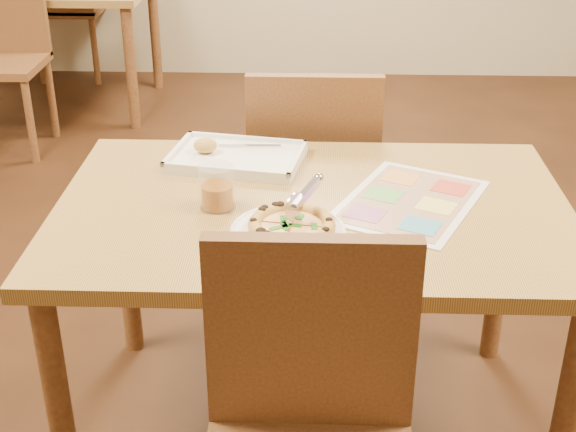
{
  "coord_description": "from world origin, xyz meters",
  "views": [
    {
      "loc": [
        -0.0,
        -1.82,
        1.61
      ],
      "look_at": [
        -0.06,
        -0.17,
        0.77
      ],
      "focal_mm": 50.0,
      "sensor_mm": 36.0,
      "label": 1
    }
  ],
  "objects_px": {
    "plate": "(288,232)",
    "glass_tumbler": "(217,190)",
    "bg_chair_near": "(3,38)",
    "chair_near": "(310,411)",
    "dining_table": "(312,234)",
    "menu": "(409,201)",
    "chair_far": "(313,166)",
    "appetizer_tray": "(234,157)",
    "pizza_cutter": "(303,197)",
    "pizza": "(292,226)"
  },
  "relations": [
    {
      "from": "pizza_cutter",
      "to": "menu",
      "type": "xyz_separation_m",
      "value": [
        0.27,
        0.14,
        -0.07
      ]
    },
    {
      "from": "chair_near",
      "to": "appetizer_tray",
      "type": "relative_size",
      "value": 1.18
    },
    {
      "from": "bg_chair_near",
      "to": "plate",
      "type": "distance_m",
      "value": 2.83
    },
    {
      "from": "plate",
      "to": "appetizer_tray",
      "type": "bearing_deg",
      "value": 111.14
    },
    {
      "from": "dining_table",
      "to": "bg_chair_near",
      "type": "xyz_separation_m",
      "value": [
        -1.6,
        2.2,
        -0.07
      ]
    },
    {
      "from": "dining_table",
      "to": "menu",
      "type": "height_order",
      "value": "menu"
    },
    {
      "from": "chair_far",
      "to": "plate",
      "type": "xyz_separation_m",
      "value": [
        -0.06,
        -0.77,
        0.16
      ]
    },
    {
      "from": "dining_table",
      "to": "plate",
      "type": "bearing_deg",
      "value": -108.96
    },
    {
      "from": "pizza",
      "to": "pizza_cutter",
      "type": "relative_size",
      "value": 1.71
    },
    {
      "from": "pizza",
      "to": "menu",
      "type": "distance_m",
      "value": 0.35
    },
    {
      "from": "appetizer_tray",
      "to": "glass_tumbler",
      "type": "relative_size",
      "value": 3.6
    },
    {
      "from": "plate",
      "to": "pizza",
      "type": "distance_m",
      "value": 0.02
    },
    {
      "from": "dining_table",
      "to": "chair_near",
      "type": "height_order",
      "value": "chair_near"
    },
    {
      "from": "dining_table",
      "to": "appetizer_tray",
      "type": "xyz_separation_m",
      "value": [
        -0.22,
        0.27,
        0.1
      ]
    },
    {
      "from": "menu",
      "to": "dining_table",
      "type": "bearing_deg",
      "value": -175.11
    },
    {
      "from": "pizza_cutter",
      "to": "appetizer_tray",
      "type": "xyz_separation_m",
      "value": [
        -0.2,
        0.39,
        -0.06
      ]
    },
    {
      "from": "chair_near",
      "to": "pizza_cutter",
      "type": "xyz_separation_m",
      "value": [
        -0.02,
        0.48,
        0.23
      ]
    },
    {
      "from": "chair_near",
      "to": "bg_chair_near",
      "type": "relative_size",
      "value": 1.0
    },
    {
      "from": "pizza",
      "to": "appetizer_tray",
      "type": "xyz_separation_m",
      "value": [
        -0.18,
        0.43,
        -0.01
      ]
    },
    {
      "from": "plate",
      "to": "pizza",
      "type": "height_order",
      "value": "pizza"
    },
    {
      "from": "bg_chair_near",
      "to": "appetizer_tray",
      "type": "distance_m",
      "value": 2.38
    },
    {
      "from": "pizza_cutter",
      "to": "glass_tumbler",
      "type": "bearing_deg",
      "value": 100.49
    },
    {
      "from": "bg_chair_near",
      "to": "chair_near",
      "type": "bearing_deg",
      "value": -60.26
    },
    {
      "from": "pizza",
      "to": "glass_tumbler",
      "type": "bearing_deg",
      "value": 143.09
    },
    {
      "from": "dining_table",
      "to": "chair_far",
      "type": "distance_m",
      "value": 0.61
    },
    {
      "from": "chair_near",
      "to": "bg_chair_near",
      "type": "bearing_deg",
      "value": 119.74
    },
    {
      "from": "dining_table",
      "to": "bg_chair_near",
      "type": "distance_m",
      "value": 2.72
    },
    {
      "from": "chair_far",
      "to": "glass_tumbler",
      "type": "xyz_separation_m",
      "value": [
        -0.24,
        -0.63,
        0.2
      ]
    },
    {
      "from": "bg_chair_near",
      "to": "glass_tumbler",
      "type": "distance_m",
      "value": 2.62
    },
    {
      "from": "chair_far",
      "to": "chair_near",
      "type": "bearing_deg",
      "value": 90.0
    },
    {
      "from": "pizza_cutter",
      "to": "chair_far",
      "type": "bearing_deg",
      "value": 32.45
    },
    {
      "from": "bg_chair_near",
      "to": "appetizer_tray",
      "type": "bearing_deg",
      "value": -54.56
    },
    {
      "from": "plate",
      "to": "menu",
      "type": "bearing_deg",
      "value": 31.9
    },
    {
      "from": "chair_near",
      "to": "plate",
      "type": "bearing_deg",
      "value": 97.53
    },
    {
      "from": "pizza_cutter",
      "to": "bg_chair_near",
      "type": "bearing_deg",
      "value": 68.53
    },
    {
      "from": "dining_table",
      "to": "chair_far",
      "type": "xyz_separation_m",
      "value": [
        -0.0,
        0.6,
        -0.07
      ]
    },
    {
      "from": "chair_near",
      "to": "bg_chair_near",
      "type": "height_order",
      "value": "same"
    },
    {
      "from": "pizza",
      "to": "chair_far",
      "type": "bearing_deg",
      "value": 86.4
    },
    {
      "from": "dining_table",
      "to": "menu",
      "type": "relative_size",
      "value": 3.08
    },
    {
      "from": "menu",
      "to": "chair_far",
      "type": "bearing_deg",
      "value": 112.87
    },
    {
      "from": "chair_near",
      "to": "chair_far",
      "type": "distance_m",
      "value": 1.2
    },
    {
      "from": "plate",
      "to": "glass_tumbler",
      "type": "bearing_deg",
      "value": 142.03
    },
    {
      "from": "plate",
      "to": "pizza_cutter",
      "type": "relative_size",
      "value": 2.25
    },
    {
      "from": "pizza_cutter",
      "to": "menu",
      "type": "distance_m",
      "value": 0.31
    },
    {
      "from": "bg_chair_near",
      "to": "chair_far",
      "type": "bearing_deg",
      "value": -44.94
    },
    {
      "from": "plate",
      "to": "menu",
      "type": "distance_m",
      "value": 0.36
    },
    {
      "from": "glass_tumbler",
      "to": "bg_chair_near",
      "type": "bearing_deg",
      "value": 121.47
    },
    {
      "from": "chair_near",
      "to": "plate",
      "type": "height_order",
      "value": "chair_near"
    },
    {
      "from": "pizza_cutter",
      "to": "glass_tumbler",
      "type": "height_order",
      "value": "same"
    },
    {
      "from": "chair_near",
      "to": "glass_tumbler",
      "type": "distance_m",
      "value": 0.66
    }
  ]
}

